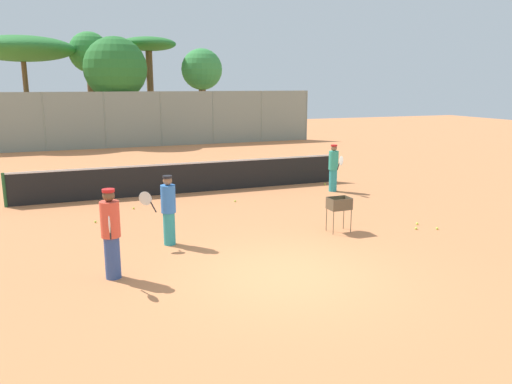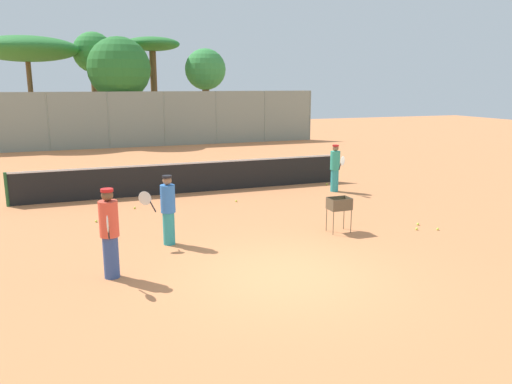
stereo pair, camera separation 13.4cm
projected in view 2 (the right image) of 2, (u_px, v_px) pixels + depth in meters
The scene contains 19 objects.
ground_plane at pixel (284, 275), 9.91m from camera, with size 80.00×80.00×0.00m, color #D37F4C.
tennis_net at pixel (190, 177), 17.29m from camera, with size 11.60×0.10×1.07m.
back_fence at pixel (137, 120), 29.60m from camera, with size 22.95×0.08×3.27m.
tree_0 at pixel (205, 71), 33.35m from camera, with size 2.72×2.72×6.02m.
tree_1 at pixel (119, 69), 30.25m from camera, with size 3.79×3.79×6.51m.
tree_2 at pixel (152, 48), 32.95m from camera, with size 3.61×3.61×6.74m.
tree_3 at pixel (94, 56), 32.14m from camera, with size 2.58×2.58×6.99m.
tree_4 at pixel (27, 49), 30.10m from camera, with size 6.08×6.08×6.54m.
player_white_outfit at pixel (168, 209), 11.63m from camera, with size 0.90×0.34×1.65m.
player_red_cap at pixel (110, 232), 9.59m from camera, with size 0.37×0.93×1.78m.
player_yellow_shirt at pixel (335, 167), 17.42m from camera, with size 0.34×0.90×1.65m.
ball_cart at pixel (339, 207), 12.66m from camera, with size 0.56×0.41×0.90m.
tennis_ball_0 at pixel (135, 208), 15.14m from camera, with size 0.07×0.07×0.07m, color #D1E54C.
tennis_ball_1 at pixel (327, 184), 18.68m from camera, with size 0.07×0.07×0.07m, color #D1E54C.
tennis_ball_2 at pixel (418, 224), 13.38m from camera, with size 0.07×0.07×0.07m, color #D1E54C.
tennis_ball_3 at pixel (96, 221), 13.66m from camera, with size 0.07×0.07×0.07m, color #D1E54C.
tennis_ball_4 at pixel (236, 201), 16.03m from camera, with size 0.07×0.07×0.07m, color #D1E54C.
tennis_ball_5 at pixel (438, 229), 12.93m from camera, with size 0.07×0.07×0.07m, color #D1E54C.
tennis_ball_6 at pixel (417, 229), 12.94m from camera, with size 0.07×0.07×0.07m, color #D1E54C.
Camera 2 is at (-3.79, -8.55, 3.72)m, focal length 35.00 mm.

